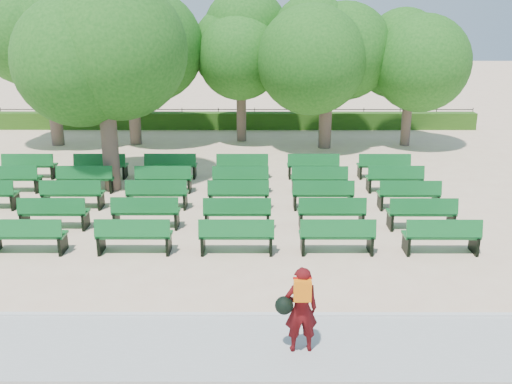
{
  "coord_description": "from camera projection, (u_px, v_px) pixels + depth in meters",
  "views": [
    {
      "loc": [
        1.15,
        -16.81,
        6.09
      ],
      "look_at": [
        1.11,
        -1.0,
        1.1
      ],
      "focal_mm": 40.0,
      "sensor_mm": 36.0,
      "label": 1
    }
  ],
  "objects": [
    {
      "name": "ground",
      "position": [
        221.0,
        216.0,
        17.86
      ],
      "size": [
        120.0,
        120.0,
        0.0
      ],
      "primitive_type": "plane",
      "color": "beige"
    },
    {
      "name": "paving",
      "position": [
        197.0,
        347.0,
        10.8
      ],
      "size": [
        30.0,
        2.2,
        0.06
      ],
      "primitive_type": "cube",
      "color": "#ADAEA9",
      "rests_on": "ground"
    },
    {
      "name": "hedge",
      "position": [
        236.0,
        121.0,
        31.08
      ],
      "size": [
        26.0,
        0.7,
        0.9
      ],
      "primitive_type": "cube",
      "color": "#2A5415",
      "rests_on": "ground"
    },
    {
      "name": "fence",
      "position": [
        237.0,
        127.0,
        31.59
      ],
      "size": [
        26.0,
        0.1,
        1.02
      ],
      "primitive_type": null,
      "color": "black",
      "rests_on": "ground"
    },
    {
      "name": "tree_line",
      "position": [
        234.0,
        145.0,
        27.4
      ],
      "size": [
        21.8,
        6.8,
        7.04
      ],
      "primitive_type": null,
      "color": "#22611A",
      "rests_on": "ground"
    },
    {
      "name": "bench_array",
      "position": [
        198.0,
        205.0,
        18.55
      ],
      "size": [
        1.98,
        0.66,
        1.24
      ],
      "rotation": [
        0.0,
        0.0,
        -0.03
      ],
      "color": "#106025",
      "rests_on": "ground"
    },
    {
      "name": "curb",
      "position": [
        202.0,
        316.0,
        11.89
      ],
      "size": [
        30.0,
        0.12,
        0.1
      ],
      "primitive_type": "cube",
      "color": "silver",
      "rests_on": "ground"
    },
    {
      "name": "person",
      "position": [
        300.0,
        308.0,
        10.4
      ],
      "size": [
        0.81,
        0.5,
        1.69
      ],
      "rotation": [
        0.0,
        0.0,
        3.25
      ],
      "color": "#4B0A0D",
      "rests_on": "ground"
    },
    {
      "name": "tree_among",
      "position": [
        102.0,
        48.0,
        19.07
      ],
      "size": [
        5.09,
        5.09,
        7.27
      ],
      "color": "brown",
      "rests_on": "ground"
    }
  ]
}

